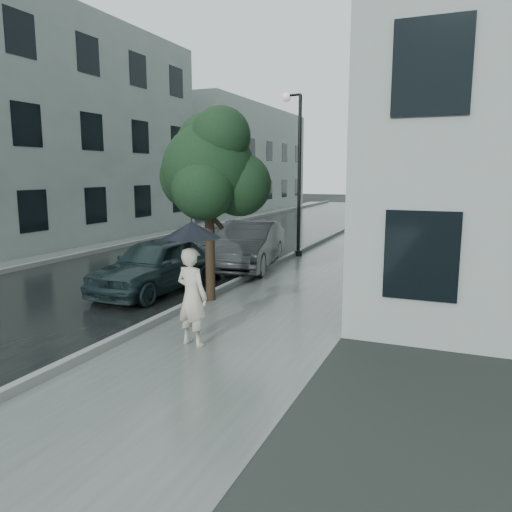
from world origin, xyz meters
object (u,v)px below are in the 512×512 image
at_px(lamp_post, 296,164).
at_px(car_near, 156,265).
at_px(car_far, 248,245).
at_px(street_tree, 210,169).
at_px(pedestrian, 192,297).

xyz_separation_m(lamp_post, car_near, (-1.52, -6.54, -2.55)).
bearing_deg(car_far, car_near, -113.35).
distance_m(street_tree, car_far, 4.59).
height_order(pedestrian, street_tree, street_tree).
bearing_deg(car_near, pedestrian, -44.44).
distance_m(pedestrian, lamp_post, 10.02).
distance_m(pedestrian, car_near, 4.19).
bearing_deg(street_tree, car_near, 174.15).
relative_size(car_near, car_far, 0.91).
bearing_deg(car_far, pedestrian, -84.12).
relative_size(street_tree, lamp_post, 0.77).
xyz_separation_m(pedestrian, street_tree, (-1.14, 2.94, 2.19)).
height_order(pedestrian, car_far, pedestrian).
bearing_deg(pedestrian, street_tree, -54.96).
relative_size(pedestrian, lamp_post, 0.30).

